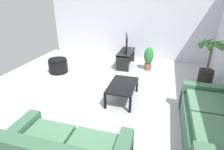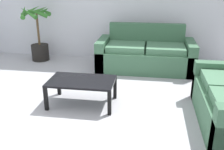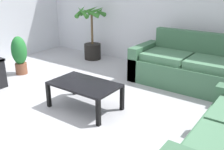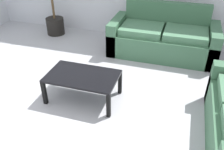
{
  "view_description": "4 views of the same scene",
  "coord_description": "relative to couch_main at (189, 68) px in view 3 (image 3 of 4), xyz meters",
  "views": [
    {
      "loc": [
        3.73,
        1.31,
        2.27
      ],
      "look_at": [
        0.33,
        0.33,
        0.69
      ],
      "focal_mm": 29.12,
      "sensor_mm": 36.0,
      "label": 1
    },
    {
      "loc": [
        1.13,
        -2.94,
        1.83
      ],
      "look_at": [
        0.59,
        0.52,
        0.5
      ],
      "focal_mm": 41.86,
      "sensor_mm": 36.0,
      "label": 2
    },
    {
      "loc": [
        2.43,
        -2.0,
        1.75
      ],
      "look_at": [
        0.56,
        0.6,
        0.58
      ],
      "focal_mm": 41.54,
      "sensor_mm": 36.0,
      "label": 3
    },
    {
      "loc": [
        1.35,
        -2.02,
        2.16
      ],
      "look_at": [
        0.6,
        0.4,
        0.55
      ],
      "focal_mm": 38.88,
      "sensor_mm": 36.0,
      "label": 4
    }
  ],
  "objects": [
    {
      "name": "potted_plant_small",
      "position": [
        -2.9,
        -1.37,
        0.11
      ],
      "size": [
        0.29,
        0.29,
        0.75
      ],
      "color": "brown",
      "rests_on": "ground"
    },
    {
      "name": "coffee_table",
      "position": [
        -0.88,
        -1.76,
        0.04
      ],
      "size": [
        0.98,
        0.59,
        0.39
      ],
      "color": "black",
      "rests_on": "ground"
    },
    {
      "name": "couch_main",
      "position": [
        0.0,
        0.0,
        0.0
      ],
      "size": [
        1.94,
        0.9,
        0.9
      ],
      "color": "#3F6B4C",
      "rests_on": "ground"
    },
    {
      "name": "potted_palm",
      "position": [
        -2.42,
        0.27,
        0.22
      ],
      "size": [
        0.7,
        0.7,
        1.25
      ],
      "color": "black",
      "rests_on": "ground"
    },
    {
      "name": "ground_plane",
      "position": [
        -1.01,
        -2.28,
        -0.3
      ],
      "size": [
        6.6,
        6.6,
        0.0
      ],
      "primitive_type": "plane",
      "color": "#B2B2B7"
    },
    {
      "name": "wall_back",
      "position": [
        -1.01,
        0.72,
        1.05
      ],
      "size": [
        6.0,
        0.06,
        2.7
      ],
      "primitive_type": "cube",
      "color": "silver",
      "rests_on": "ground"
    }
  ]
}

